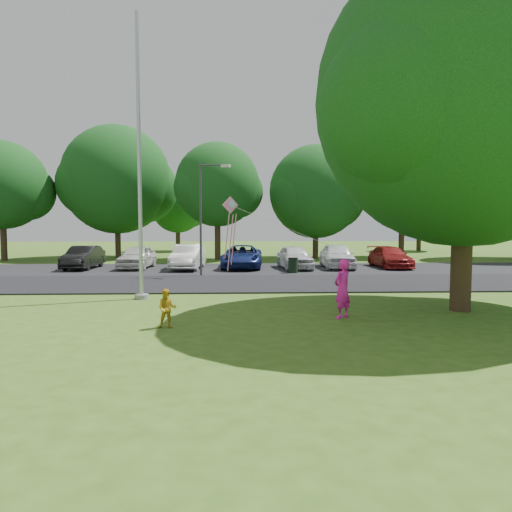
{
  "coord_description": "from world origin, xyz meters",
  "views": [
    {
      "loc": [
        -0.02,
        -11.36,
        2.68
      ],
      "look_at": [
        0.57,
        4.0,
        1.6
      ],
      "focal_mm": 32.0,
      "sensor_mm": 36.0,
      "label": 1
    }
  ],
  "objects_px": {
    "woman": "(342,289)",
    "trash_can": "(293,266)",
    "child_yellow": "(167,309)",
    "kite": "(232,221)",
    "street_lamp": "(205,208)",
    "flagpole": "(140,182)",
    "big_tree": "(465,103)"
  },
  "relations": [
    {
      "from": "woman",
      "to": "trash_can",
      "type": "bearing_deg",
      "value": -129.7
    },
    {
      "from": "child_yellow",
      "to": "kite",
      "type": "bearing_deg",
      "value": 48.94
    },
    {
      "from": "street_lamp",
      "to": "trash_can",
      "type": "bearing_deg",
      "value": 28.02
    },
    {
      "from": "woman",
      "to": "street_lamp",
      "type": "bearing_deg",
      "value": -106.09
    },
    {
      "from": "woman",
      "to": "kite",
      "type": "xyz_separation_m",
      "value": [
        -3.13,
        1.08,
        1.93
      ]
    },
    {
      "from": "street_lamp",
      "to": "child_yellow",
      "type": "xyz_separation_m",
      "value": [
        -0.13,
        -11.7,
        -2.97
      ]
    },
    {
      "from": "trash_can",
      "to": "child_yellow",
      "type": "xyz_separation_m",
      "value": [
        -4.78,
        -12.7,
        0.07
      ]
    },
    {
      "from": "street_lamp",
      "to": "kite",
      "type": "distance_m",
      "value": 9.69
    },
    {
      "from": "woman",
      "to": "kite",
      "type": "relative_size",
      "value": 0.49
    },
    {
      "from": "street_lamp",
      "to": "woman",
      "type": "height_order",
      "value": "street_lamp"
    },
    {
      "from": "flagpole",
      "to": "street_lamp",
      "type": "height_order",
      "value": "flagpole"
    },
    {
      "from": "street_lamp",
      "to": "woman",
      "type": "xyz_separation_m",
      "value": [
        4.66,
        -10.63,
        -2.64
      ]
    },
    {
      "from": "street_lamp",
      "to": "kite",
      "type": "bearing_deg",
      "value": -64.97
    },
    {
      "from": "child_yellow",
      "to": "kite",
      "type": "xyz_separation_m",
      "value": [
        1.66,
        2.16,
        2.27
      ]
    },
    {
      "from": "flagpole",
      "to": "child_yellow",
      "type": "bearing_deg",
      "value": -70.76
    },
    {
      "from": "street_lamp",
      "to": "trash_can",
      "type": "distance_m",
      "value": 5.64
    },
    {
      "from": "flagpole",
      "to": "trash_can",
      "type": "xyz_separation_m",
      "value": [
        6.42,
        8.0,
        -3.73
      ]
    },
    {
      "from": "street_lamp",
      "to": "woman",
      "type": "relative_size",
      "value": 3.43
    },
    {
      "from": "trash_can",
      "to": "kite",
      "type": "height_order",
      "value": "kite"
    },
    {
      "from": "big_tree",
      "to": "woman",
      "type": "bearing_deg",
      "value": -166.81
    },
    {
      "from": "trash_can",
      "to": "street_lamp",
      "type": "bearing_deg",
      "value": -167.94
    },
    {
      "from": "flagpole",
      "to": "woman",
      "type": "distance_m",
      "value": 8.09
    },
    {
      "from": "street_lamp",
      "to": "big_tree",
      "type": "distance_m",
      "value": 13.2
    },
    {
      "from": "woman",
      "to": "flagpole",
      "type": "bearing_deg",
      "value": -69.12
    },
    {
      "from": "big_tree",
      "to": "child_yellow",
      "type": "xyz_separation_m",
      "value": [
        -8.61,
        -1.97,
        -5.77
      ]
    },
    {
      "from": "flagpole",
      "to": "street_lamp",
      "type": "relative_size",
      "value": 1.73
    },
    {
      "from": "child_yellow",
      "to": "big_tree",
      "type": "bearing_deg",
      "value": 9.43
    },
    {
      "from": "flagpole",
      "to": "kite",
      "type": "relative_size",
      "value": 2.91
    },
    {
      "from": "flagpole",
      "to": "street_lamp",
      "type": "bearing_deg",
      "value": 75.8
    },
    {
      "from": "woman",
      "to": "child_yellow",
      "type": "relative_size",
      "value": 1.66
    },
    {
      "from": "flagpole",
      "to": "woman",
      "type": "xyz_separation_m",
      "value": [
        6.43,
        -3.62,
        -3.32
      ]
    },
    {
      "from": "big_tree",
      "to": "flagpole",
      "type": "bearing_deg",
      "value": 165.11
    }
  ]
}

